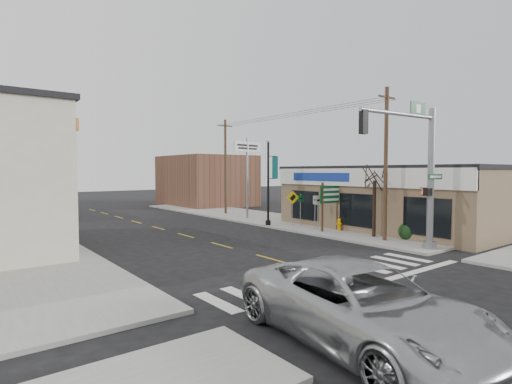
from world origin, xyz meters
TOP-DOWN VIEW (x-y plane):
  - ground at (0.00, 0.00)m, footprint 140.00×140.00m
  - sidewalk_right at (9.00, 13.00)m, footprint 6.00×38.00m
  - sidewalk_left at (-9.00, 13.00)m, footprint 6.00×38.00m
  - center_line at (0.00, 8.00)m, footprint 0.12×56.00m
  - crosswalk at (0.00, 0.40)m, footprint 11.00×2.20m
  - thrift_store at (14.50, 6.00)m, footprint 12.00×14.00m
  - bldg_distant_right at (12.00, 30.00)m, footprint 8.00×10.00m
  - suv at (-3.96, -3.96)m, footprint 3.66×6.72m
  - traffic_signal_pole at (6.37, 0.59)m, footprint 5.48×0.40m
  - guide_sign at (7.82, 7.52)m, footprint 1.74×0.14m
  - fire_hydrant at (8.33, 7.22)m, footprint 0.24×0.24m
  - ped_crossing_sign at (7.51, 10.68)m, footprint 0.93×0.07m
  - lamp_post at (6.36, 11.86)m, footprint 0.78×0.61m
  - dance_center_sign at (7.63, 16.14)m, footprint 2.99×0.19m
  - bare_tree at (8.05, 4.41)m, footprint 2.41×2.41m
  - shrub_front at (8.88, 2.72)m, footprint 1.16×1.16m
  - shrub_back at (11.00, 8.20)m, footprint 0.99×0.99m
  - utility_pole_near at (7.50, 3.32)m, footprint 1.43×0.21m
  - utility_pole_far at (8.22, 20.21)m, footprint 1.44×0.22m

SIDE VIEW (x-z plane):
  - ground at x=0.00m, z-range 0.00..0.00m
  - center_line at x=0.00m, z-range 0.00..0.01m
  - crosswalk at x=0.00m, z-range 0.00..0.01m
  - sidewalk_right at x=9.00m, z-range 0.00..0.13m
  - sidewalk_left at x=-9.00m, z-range 0.00..0.13m
  - shrub_back at x=11.00m, z-range 0.13..0.87m
  - fire_hydrant at x=8.33m, z-range 0.16..0.92m
  - shrub_front at x=8.88m, z-range 0.13..1.00m
  - suv at x=-3.96m, z-range 0.00..1.79m
  - ped_crossing_sign at x=7.51m, z-range 0.60..3.00m
  - thrift_store at x=14.50m, z-range 0.00..4.00m
  - guide_sign at x=7.82m, z-range 0.56..3.61m
  - bldg_distant_right at x=12.00m, z-range 0.00..5.60m
  - lamp_post at x=6.36m, z-range 0.61..6.61m
  - bare_tree at x=8.05m, z-range 1.51..6.32m
  - traffic_signal_pole at x=6.37m, z-range 0.78..7.72m
  - utility_pole_near at x=7.50m, z-range 0.24..8.48m
  - utility_pole_far at x=8.22m, z-range 0.24..8.51m
  - dance_center_sign at x=7.63m, z-range 1.77..8.13m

